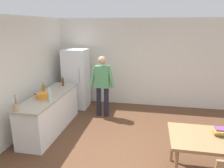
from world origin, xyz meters
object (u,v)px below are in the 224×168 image
cooking_pot (43,96)px  refrigerator (76,79)px  bottle_oil_amber (44,89)px  person (102,82)px  bottle_water_clear (50,96)px  bottle_beer_brown (63,82)px  book_stack (223,132)px  dining_table (214,142)px  utensil_jar (16,107)px

cooking_pot → refrigerator: bearing=86.3°
refrigerator → bottle_oil_amber: bearing=-99.6°
person → bottle_water_clear: person is taller
refrigerator → person: (0.95, -0.55, 0.08)m
bottle_oil_amber → bottle_water_clear: size_ratio=0.93×
bottle_beer_brown → bottle_water_clear: bearing=-79.5°
bottle_water_clear → cooking_pot: bearing=147.3°
bottle_oil_amber → book_stack: (3.71, -1.06, -0.21)m
person → book_stack: 3.23m
dining_table → cooking_pot: cooking_pot is taller
bottle_water_clear → person: bearing=60.8°
dining_table → book_stack: bearing=35.8°
refrigerator → utensil_jar: 2.62m
refrigerator → utensil_jar: size_ratio=5.62×
bottle_water_clear → book_stack: bottle_water_clear is taller
person → cooking_pot: 1.68m
refrigerator → cooking_pot: refrigerator is taller
cooking_pot → bottle_beer_brown: (0.03, 1.04, 0.05)m
book_stack → bottle_oil_amber: bearing=164.1°
bottle_beer_brown → bottle_water_clear: bottle_water_clear is taller
person → bottle_beer_brown: (-1.04, -0.25, 0.03)m
bottle_beer_brown → cooking_pot: bearing=-91.8°
bottle_oil_amber → refrigerator: bearing=80.4°
dining_table → bottle_beer_brown: (-3.39, 1.89, 0.33)m
utensil_jar → bottle_oil_amber: bearing=88.9°
utensil_jar → refrigerator: bearing=83.9°
dining_table → utensil_jar: (-3.58, 0.09, 0.31)m
utensil_jar → bottle_water_clear: size_ratio=1.07×
utensil_jar → dining_table: bearing=-1.5°
utensil_jar → bottle_oil_amber: size_ratio=1.14×
refrigerator → cooking_pot: bearing=-93.7°
dining_table → bottle_water_clear: 3.26m
refrigerator → bottle_oil_amber: size_ratio=6.43×
refrigerator → bottle_oil_amber: 1.56m
dining_table → bottle_beer_brown: size_ratio=5.38×
bottle_beer_brown → bottle_oil_amber: size_ratio=0.93×
dining_table → utensil_jar: utensil_jar is taller
dining_table → cooking_pot: size_ratio=3.50×
cooking_pot → utensil_jar: utensil_jar is taller
person → book_stack: size_ratio=6.10×
cooking_pot → utensil_jar: 0.78m
utensil_jar → book_stack: (3.73, 0.01, -0.17)m
person → dining_table: 3.20m
bottle_beer_brown → book_stack: size_ratio=0.93×
cooking_pot → bottle_oil_amber: 0.34m
utensil_jar → bottle_water_clear: utensil_jar is taller
refrigerator → cooking_pot: (-0.12, -1.84, 0.06)m
refrigerator → person: bearing=-30.2°
cooking_pot → person: bearing=50.3°
bottle_oil_amber → utensil_jar: bearing=-91.1°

